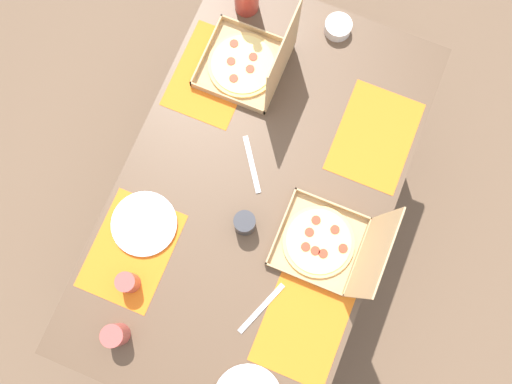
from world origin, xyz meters
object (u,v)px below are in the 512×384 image
(pizza_box_corner_right, at_px, (330,244))
(plate_middle, at_px, (144,224))
(cup_dark, at_px, (128,282))
(pizza_box_corner_left, at_px, (251,64))
(cup_clear_right, at_px, (245,223))
(cup_spare, at_px, (116,335))
(condiment_bowl, at_px, (338,27))

(pizza_box_corner_right, height_order, plate_middle, pizza_box_corner_right)
(plate_middle, height_order, cup_dark, cup_dark)
(pizza_box_corner_left, bearing_deg, plate_middle, -10.33)
(cup_clear_right, distance_m, cup_spare, 0.54)
(cup_clear_right, bearing_deg, cup_spare, -26.31)
(pizza_box_corner_right, bearing_deg, cup_clear_right, -82.06)
(plate_middle, height_order, condiment_bowl, condiment_bowl)
(pizza_box_corner_right, relative_size, cup_clear_right, 3.51)
(cup_clear_right, bearing_deg, cup_dark, -40.51)
(condiment_bowl, bearing_deg, pizza_box_corner_left, -41.39)
(cup_clear_right, height_order, cup_spare, cup_spare)
(pizza_box_corner_left, xyz_separation_m, cup_spare, (1.02, -0.04, 0.00))
(pizza_box_corner_right, xyz_separation_m, plate_middle, (0.17, -0.60, -0.04))
(pizza_box_corner_right, height_order, cup_dark, pizza_box_corner_right)
(cup_clear_right, bearing_deg, pizza_box_corner_left, -159.81)
(plate_middle, bearing_deg, cup_clear_right, 111.72)
(pizza_box_corner_left, height_order, plate_middle, pizza_box_corner_left)
(pizza_box_corner_right, bearing_deg, condiment_bowl, -161.84)
(cup_dark, bearing_deg, cup_spare, 12.22)
(cup_dark, bearing_deg, cup_clear_right, 139.49)
(pizza_box_corner_right, relative_size, cup_dark, 3.40)
(cup_spare, relative_size, condiment_bowl, 1.08)
(cup_spare, height_order, condiment_bowl, cup_spare)
(pizza_box_corner_left, height_order, cup_spare, pizza_box_corner_left)
(pizza_box_corner_right, distance_m, condiment_bowl, 0.80)
(plate_middle, xyz_separation_m, cup_dark, (0.20, 0.04, 0.04))
(pizza_box_corner_right, xyz_separation_m, condiment_bowl, (-0.76, -0.25, -0.03))
(pizza_box_corner_left, relative_size, cup_dark, 3.50)
(pizza_box_corner_right, bearing_deg, plate_middle, -74.59)
(plate_middle, distance_m, cup_dark, 0.20)
(cup_clear_right, xyz_separation_m, cup_dark, (0.32, -0.28, 0.00))
(cup_dark, distance_m, condiment_bowl, 1.17)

